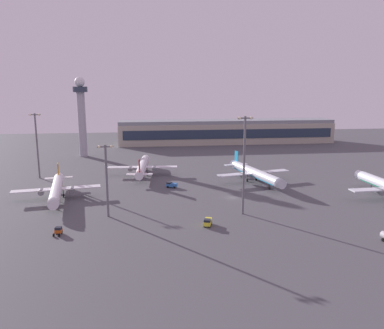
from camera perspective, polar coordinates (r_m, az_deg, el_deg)
The scene contains 12 objects.
ground_plane at distance 140.65m, azimuth 5.97°, elevation -4.93°, with size 416.00×416.00×0.00m, color #4C4C51.
terminal_building at distance 273.71m, azimuth 5.16°, elevation 4.88°, with size 150.14×22.40×16.40m.
control_tower at distance 227.40m, azimuth -16.09°, elevation 7.56°, with size 8.00×8.00×44.75m.
airplane_near_gate at distance 145.43m, azimuth -19.45°, elevation -3.43°, with size 30.74×39.33×10.11m.
airplane_mid_apron at distance 163.21m, azimuth 9.22°, elevation -1.24°, with size 32.32×41.24×10.68m.
airplane_terminal_side at distance 175.60m, azimuth -7.33°, elevation -0.31°, with size 31.48×40.40×10.36m.
pushback_tug at distance 112.55m, azimuth -19.21°, elevation -9.24°, with size 2.10×3.24×2.05m.
maintenance_van at distance 112.73m, azimuth 2.35°, elevation -8.48°, with size 3.15×4.54×2.25m.
cargo_loader at distance 153.50m, azimuth -3.05°, elevation -3.02°, with size 4.58×3.51×2.25m.
apron_light_west at distance 119.50m, azimuth 7.74°, elevation 0.63°, with size 4.80×0.90×30.91m.
apron_light_central at distance 119.71m, azimuth -12.55°, elevation -1.62°, with size 4.80×0.90×22.57m.
apron_light_east at distance 179.37m, azimuth -22.02°, elevation 3.13°, with size 4.80×0.90×28.40m.
Camera 1 is at (-31.36, -131.19, 39.86)m, focal length 35.96 mm.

